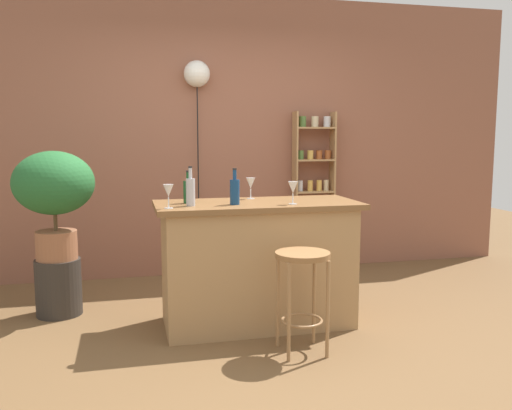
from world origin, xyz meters
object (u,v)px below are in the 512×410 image
(wine_glass_left, at_px, (293,188))
(wine_glass_right, at_px, (168,191))
(spice_shelf, at_px, (314,190))
(bottle_wine_red, at_px, (188,191))
(bar_stool, at_px, (302,277))
(bottle_soda_blue, at_px, (191,191))
(bottle_olive_oil, at_px, (235,191))
(potted_plant, at_px, (54,190))
(pendant_globe_light, at_px, (197,75))
(plant_stool, at_px, (59,287))
(wine_glass_center, at_px, (250,184))

(wine_glass_left, bearing_deg, wine_glass_right, -178.57)
(spice_shelf, relative_size, bottle_wine_red, 6.96)
(bar_stool, bearing_deg, bottle_soda_blue, 142.79)
(bar_stool, bearing_deg, bottle_olive_oil, 124.52)
(spice_shelf, bearing_deg, wine_glass_left, -114.24)
(bottle_soda_blue, distance_m, wine_glass_left, 0.73)
(bar_stool, xyz_separation_m, bottle_olive_oil, (-0.35, 0.50, 0.52))
(potted_plant, relative_size, wine_glass_right, 5.19)
(bar_stool, xyz_separation_m, bottle_wine_red, (-0.66, 0.66, 0.51))
(bottle_olive_oil, relative_size, pendant_globe_light, 0.12)
(plant_stool, height_order, pendant_globe_light, pendant_globe_light)
(potted_plant, height_order, wine_glass_left, potted_plant)
(wine_glass_left, relative_size, wine_glass_right, 1.00)
(spice_shelf, xyz_separation_m, bottle_olive_oil, (-1.16, -1.59, 0.18))
(wine_glass_left, bearing_deg, spice_shelf, 65.76)
(wine_glass_center, height_order, wine_glass_right, same)
(spice_shelf, bearing_deg, bottle_soda_blue, -132.80)
(plant_stool, bearing_deg, potted_plant, 0.00)
(potted_plant, xyz_separation_m, pendant_globe_light, (1.25, 0.97, 1.00))
(potted_plant, bearing_deg, bottle_soda_blue, -34.30)
(plant_stool, height_order, potted_plant, potted_plant)
(plant_stool, bearing_deg, spice_shelf, 20.60)
(bottle_soda_blue, xyz_separation_m, pendant_globe_light, (0.27, 1.63, 0.96))
(bar_stool, xyz_separation_m, potted_plant, (-1.64, 1.17, 0.49))
(bar_stool, xyz_separation_m, wine_glass_left, (0.06, 0.42, 0.54))
(bottle_olive_oil, distance_m, pendant_globe_light, 1.90)
(spice_shelf, bearing_deg, bottle_olive_oil, -126.09)
(wine_glass_center, distance_m, pendant_globe_light, 1.64)
(wine_glass_center, bearing_deg, bar_stool, -78.97)
(bar_stool, relative_size, wine_glass_left, 4.10)
(wine_glass_center, bearing_deg, bottle_soda_blue, -147.86)
(potted_plant, xyz_separation_m, wine_glass_center, (1.48, -0.36, 0.05))
(bottle_soda_blue, bearing_deg, bottle_olive_oil, 0.15)
(wine_glass_left, distance_m, pendant_globe_light, 2.01)
(spice_shelf, bearing_deg, bar_stool, -111.28)
(bar_stool, distance_m, wine_glass_right, 1.06)
(bottle_soda_blue, height_order, wine_glass_center, bottle_soda_blue)
(bottle_olive_oil, xyz_separation_m, wine_glass_right, (-0.48, -0.10, 0.02))
(bar_stool, relative_size, wine_glass_center, 4.10)
(potted_plant, relative_size, wine_glass_center, 5.19)
(bottle_soda_blue, bearing_deg, plant_stool, 145.70)
(potted_plant, bearing_deg, wine_glass_right, -43.11)
(bottle_soda_blue, height_order, wine_glass_right, bottle_soda_blue)
(spice_shelf, xyz_separation_m, plant_stool, (-2.46, -0.92, -0.63))
(spice_shelf, height_order, plant_stool, spice_shelf)
(bottle_wine_red, distance_m, pendant_globe_light, 1.79)
(bar_stool, distance_m, pendant_globe_light, 2.63)
(bottle_olive_oil, bearing_deg, plant_stool, 152.71)
(bottle_olive_oil, xyz_separation_m, pendant_globe_light, (-0.04, 1.63, 0.97))
(wine_glass_right, relative_size, pendant_globe_light, 0.08)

